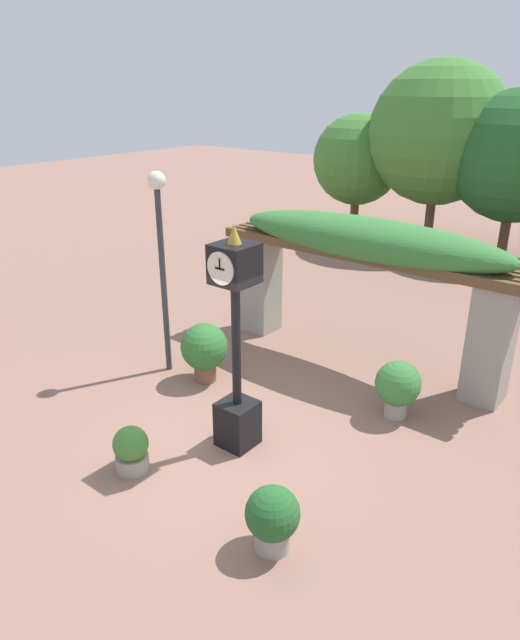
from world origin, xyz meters
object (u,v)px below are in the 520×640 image
potted_plant_near_left (398,386)px  pedestal_clock (236,350)px  potted_plant_far_right (272,517)px  potted_plant_far_left (131,449)px  lamp_post (161,240)px  potted_plant_near_right (204,349)px

potted_plant_near_left → pedestal_clock: bearing=-124.6°
potted_plant_near_left → potted_plant_far_right: (0.16, -3.30, -0.10)m
potted_plant_far_left → pedestal_clock: bearing=62.4°
potted_plant_near_left → potted_plant_far_left: (-2.10, -3.36, -0.20)m
pedestal_clock → potted_plant_far_right: size_ratio=4.05×
pedestal_clock → lamp_post: (-2.44, 0.96, 0.89)m
potted_plant_far_left → potted_plant_near_left: bearing=58.0°
potted_plant_far_right → pedestal_clock: bearing=141.4°
potted_plant_near_right → potted_plant_far_left: potted_plant_near_right is taller
pedestal_clock → lamp_post: bearing=158.5°
potted_plant_near_left → potted_plant_far_right: 3.30m
potted_plant_far_right → potted_plant_near_right: bearing=144.2°
potted_plant_near_right → lamp_post: (-0.80, -0.10, 1.76)m
pedestal_clock → potted_plant_near_left: pedestal_clock is taller
potted_plant_far_right → lamp_post: (-4.01, 2.22, 1.93)m
potted_plant_near_right → lamp_post: 1.93m
potted_plant_near_right → potted_plant_near_left: bearing=17.8°
pedestal_clock → potted_plant_far_left: 1.87m
lamp_post → potted_plant_far_right: bearing=-28.9°
pedestal_clock → potted_plant_near_left: (1.41, 2.04, -0.94)m
potted_plant_far_right → potted_plant_far_left: bearing=-178.4°
potted_plant_far_right → lamp_post: lamp_post is taller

